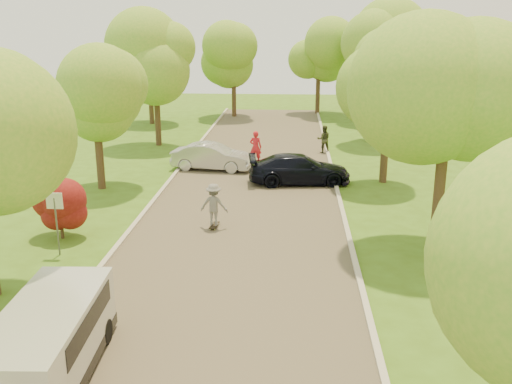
% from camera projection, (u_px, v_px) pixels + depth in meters
% --- Properties ---
extents(ground, '(100.00, 100.00, 0.00)m').
position_uv_depth(ground, '(215.00, 319.00, 14.99)').
color(ground, '#3D5E16').
rests_on(ground, ground).
extents(road, '(8.00, 60.00, 0.01)m').
position_uv_depth(road, '(242.00, 219.00, 22.64)').
color(road, '#4C4438').
rests_on(road, ground).
extents(curb_left, '(0.18, 60.00, 0.12)m').
position_uv_depth(curb_left, '(142.00, 216.00, 22.88)').
color(curb_left, '#B2AD9E').
rests_on(curb_left, ground).
extents(curb_right, '(0.18, 60.00, 0.12)m').
position_uv_depth(curb_right, '(345.00, 220.00, 22.37)').
color(curb_right, '#B2AD9E').
rests_on(curb_right, ground).
extents(street_sign, '(0.55, 0.06, 2.17)m').
position_uv_depth(street_sign, '(55.00, 211.00, 18.74)').
color(street_sign, '#59595E').
rests_on(street_sign, ground).
extents(red_shrub, '(1.70, 1.70, 1.95)m').
position_uv_depth(red_shrub, '(60.00, 209.00, 20.34)').
color(red_shrub, '#382619').
rests_on(red_shrub, ground).
extents(tree_l_midb, '(4.30, 4.20, 6.62)m').
position_uv_depth(tree_l_midb, '(98.00, 90.00, 25.60)').
color(tree_l_midb, '#382619').
rests_on(tree_l_midb, ground).
extents(tree_l_far, '(4.92, 4.80, 7.79)m').
position_uv_depth(tree_l_far, '(158.00, 58.00, 34.89)').
color(tree_l_far, '#382619').
rests_on(tree_l_far, ground).
extents(tree_r_mida, '(5.13, 5.00, 7.95)m').
position_uv_depth(tree_r_mida, '(456.00, 88.00, 17.76)').
color(tree_r_mida, '#382619').
rests_on(tree_r_mida, ground).
extents(tree_r_midb, '(4.51, 4.40, 7.01)m').
position_uv_depth(tree_r_midb, '(393.00, 81.00, 26.58)').
color(tree_r_midb, '#382619').
rests_on(tree_r_midb, ground).
extents(tree_r_far, '(5.33, 5.20, 8.34)m').
position_uv_depth(tree_r_far, '(378.00, 51.00, 35.84)').
color(tree_r_far, '#382619').
rests_on(tree_r_far, ground).
extents(tree_bg_a, '(5.12, 5.00, 7.72)m').
position_uv_depth(tree_bg_a, '(151.00, 54.00, 42.74)').
color(tree_bg_a, '#382619').
rests_on(tree_bg_a, ground).
extents(tree_bg_b, '(5.12, 5.00, 7.95)m').
position_uv_depth(tree_bg_b, '(377.00, 50.00, 43.51)').
color(tree_bg_b, '#382619').
rests_on(tree_bg_b, ground).
extents(tree_bg_c, '(4.92, 4.80, 7.33)m').
position_uv_depth(tree_bg_c, '(236.00, 55.00, 46.27)').
color(tree_bg_c, '#382619').
rests_on(tree_bg_c, ground).
extents(tree_bg_d, '(5.12, 5.00, 7.72)m').
position_uv_depth(tree_bg_d, '(322.00, 50.00, 47.66)').
color(tree_bg_d, '#382619').
rests_on(tree_bg_d, ground).
extents(minivan, '(2.01, 4.61, 1.68)m').
position_uv_depth(minivan, '(49.00, 342.00, 12.27)').
color(minivan, silver).
rests_on(minivan, ground).
extents(silver_sedan, '(4.42, 2.06, 1.40)m').
position_uv_depth(silver_sedan, '(212.00, 157.00, 30.18)').
color(silver_sedan, '#AFB0B4').
rests_on(silver_sedan, ground).
extents(dark_sedan, '(5.09, 2.52, 1.42)m').
position_uv_depth(dark_sedan, '(299.00, 169.00, 27.56)').
color(dark_sedan, black).
rests_on(dark_sedan, ground).
extents(longboard, '(0.33, 0.85, 0.10)m').
position_uv_depth(longboard, '(214.00, 225.00, 21.71)').
color(longboard, black).
rests_on(longboard, ground).
extents(skateboarder, '(1.11, 0.72, 1.62)m').
position_uv_depth(skateboarder, '(214.00, 205.00, 21.48)').
color(skateboarder, slate).
rests_on(skateboarder, longboard).
extents(person_striped, '(0.71, 0.52, 1.82)m').
position_uv_depth(person_striped, '(256.00, 147.00, 31.48)').
color(person_striped, red).
rests_on(person_striped, ground).
extents(person_olive, '(0.87, 0.71, 1.65)m').
position_uv_depth(person_olive, '(324.00, 139.00, 34.10)').
color(person_olive, '#303620').
rests_on(person_olive, ground).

